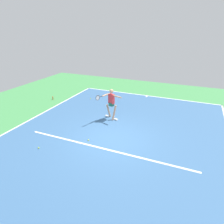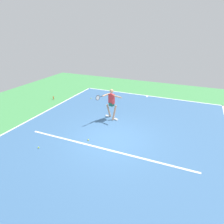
# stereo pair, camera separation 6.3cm
# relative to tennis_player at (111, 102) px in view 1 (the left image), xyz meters

# --- Properties ---
(ground_plane) EXTENTS (22.53, 22.53, 0.00)m
(ground_plane) POSITION_rel_tennis_player_xyz_m (-0.97, 2.05, -1.03)
(ground_plane) COLOR #428E4C
(court_surface) EXTENTS (10.52, 14.00, 0.00)m
(court_surface) POSITION_rel_tennis_player_xyz_m (-0.97, 2.05, -1.03)
(court_surface) COLOR #38608E
(court_surface) RESTS_ON ground_plane
(court_line_baseline_near) EXTENTS (10.52, 0.10, 0.01)m
(court_line_baseline_near) POSITION_rel_tennis_player_xyz_m (-0.97, -4.90, -1.02)
(court_line_baseline_near) COLOR white
(court_line_baseline_near) RESTS_ON ground_plane
(court_line_sideline_right) EXTENTS (0.10, 14.00, 0.01)m
(court_line_sideline_right) POSITION_rel_tennis_player_xyz_m (4.24, 2.05, -1.02)
(court_line_sideline_right) COLOR white
(court_line_sideline_right) RESTS_ON ground_plane
(court_line_service) EXTENTS (7.89, 0.10, 0.01)m
(court_line_service) POSITION_rel_tennis_player_xyz_m (-0.97, 2.98, -1.02)
(court_line_service) COLOR white
(court_line_service) RESTS_ON ground_plane
(court_line_centre_mark) EXTENTS (0.10, 0.30, 0.01)m
(court_line_centre_mark) POSITION_rel_tennis_player_xyz_m (-0.97, -4.70, -1.02)
(court_line_centre_mark) COLOR white
(court_line_centre_mark) RESTS_ON ground_plane
(tennis_player) EXTENTS (1.20, 1.21, 1.79)m
(tennis_player) POSITION_rel_tennis_player_xyz_m (0.00, 0.00, 0.00)
(tennis_player) COLOR tan
(tennis_player) RESTS_ON ground_plane
(tennis_ball_by_sideline) EXTENTS (0.07, 0.07, 0.07)m
(tennis_ball_by_sideline) POSITION_rel_tennis_player_xyz_m (2.74, -2.50, -0.99)
(tennis_ball_by_sideline) COLOR #CCE033
(tennis_ball_by_sideline) RESTS_ON ground_plane
(tennis_ball_near_player) EXTENTS (0.07, 0.07, 0.07)m
(tennis_ball_near_player) POSITION_rel_tennis_player_xyz_m (0.02, 2.66, -0.99)
(tennis_ball_near_player) COLOR yellow
(tennis_ball_near_player) RESTS_ON ground_plane
(tennis_ball_by_baseline) EXTENTS (0.07, 0.07, 0.07)m
(tennis_ball_by_baseline) POSITION_rel_tennis_player_xyz_m (1.72, 4.09, -0.99)
(tennis_ball_by_baseline) COLOR #C6E53D
(tennis_ball_by_baseline) RESTS_ON ground_plane
(water_bottle) EXTENTS (0.07, 0.07, 0.22)m
(water_bottle) POSITION_rel_tennis_player_xyz_m (5.26, -1.33, -0.92)
(water_bottle) COLOR #D84C1E
(water_bottle) RESTS_ON ground_plane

